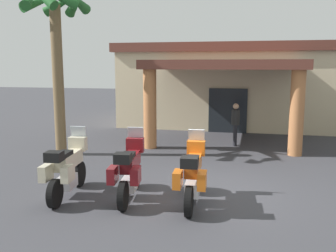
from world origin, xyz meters
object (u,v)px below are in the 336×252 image
at_px(motel_building, 232,84).
at_px(motorcycle_maroon, 129,170).
at_px(motorcycle_cream, 67,169).
at_px(pedestrian, 235,121).
at_px(palm_tree_roadside, 56,28).
at_px(motorcycle_orange, 193,175).

distance_m(motel_building, motorcycle_maroon, 12.91).
bearing_deg(motel_building, motorcycle_cream, -103.74).
distance_m(pedestrian, palm_tree_roadside, 7.52).
xyz_separation_m(motorcycle_cream, palm_tree_roadside, (-2.32, 3.99, 3.74)).
bearing_deg(motorcycle_orange, palm_tree_roadside, 51.52).
bearing_deg(motel_building, palm_tree_roadside, -121.65).
distance_m(motorcycle_maroon, pedestrian, 7.01).
height_order(motorcycle_cream, motorcycle_maroon, same).
relative_size(motel_building, motorcycle_cream, 5.31).
relative_size(motel_building, pedestrian, 6.93).
bearing_deg(motorcycle_cream, motel_building, -19.88).
bearing_deg(palm_tree_roadside, motorcycle_maroon, -44.72).
relative_size(motorcycle_cream, motorcycle_maroon, 1.00).
bearing_deg(motorcycle_cream, pedestrian, -34.27).
bearing_deg(motorcycle_cream, motorcycle_orange, -92.63).
height_order(motorcycle_maroon, palm_tree_roadside, palm_tree_roadside).
xyz_separation_m(motorcycle_cream, motorcycle_orange, (3.05, 0.16, 0.00)).
bearing_deg(motorcycle_orange, motel_building, -3.90).
height_order(motorcycle_cream, motorcycle_orange, same).
bearing_deg(pedestrian, motorcycle_maroon, -114.34).
xyz_separation_m(motorcycle_orange, pedestrian, (0.67, 6.67, 0.28)).
xyz_separation_m(motel_building, palm_tree_roadside, (-5.58, -8.90, 2.26)).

